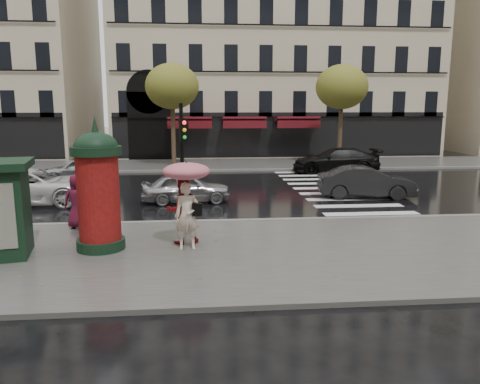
{
  "coord_description": "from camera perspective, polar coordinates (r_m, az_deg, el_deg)",
  "views": [
    {
      "loc": [
        -0.39,
        -12.53,
        3.96
      ],
      "look_at": [
        0.85,
        1.5,
        1.37
      ],
      "focal_mm": 35.0,
      "sensor_mm": 36.0,
      "label": 1
    }
  ],
  "objects": [
    {
      "name": "ground",
      "position": [
        13.14,
        -3.15,
        -7.12
      ],
      "size": [
        160.0,
        160.0,
        0.0
      ],
      "primitive_type": "plane",
      "color": "black",
      "rests_on": "ground"
    },
    {
      "name": "near_sidewalk",
      "position": [
        12.65,
        -3.08,
        -7.54
      ],
      "size": [
        90.0,
        7.0,
        0.12
      ],
      "primitive_type": "cube",
      "color": "#474744",
      "rests_on": "ground"
    },
    {
      "name": "far_sidewalk",
      "position": [
        31.77,
        -4.34,
        3.34
      ],
      "size": [
        90.0,
        6.0,
        0.12
      ],
      "primitive_type": "cube",
      "color": "#474744",
      "rests_on": "ground"
    },
    {
      "name": "near_kerb",
      "position": [
        16.01,
        -3.52,
        -3.65
      ],
      "size": [
        90.0,
        0.25,
        0.14
      ],
      "primitive_type": "cube",
      "color": "slate",
      "rests_on": "ground"
    },
    {
      "name": "far_kerb",
      "position": [
        28.8,
        -4.25,
        2.63
      ],
      "size": [
        90.0,
        0.25,
        0.14
      ],
      "primitive_type": "cube",
      "color": "slate",
      "rests_on": "ground"
    },
    {
      "name": "zebra_crossing",
      "position": [
        23.37,
        10.88,
        0.49
      ],
      "size": [
        3.6,
        11.75,
        0.01
      ],
      "primitive_type": "cube",
      "color": "silver",
      "rests_on": "ground"
    },
    {
      "name": "bldg_far_corner",
      "position": [
        43.63,
        3.65,
        20.1
      ],
      "size": [
        26.0,
        14.0,
        22.9
      ],
      "color": "#B7A88C",
      "rests_on": "ground"
    },
    {
      "name": "tree_far_left",
      "position": [
        30.6,
        -8.28,
        12.58
      ],
      "size": [
        3.4,
        3.4,
        6.64
      ],
      "color": "#38281C",
      "rests_on": "ground"
    },
    {
      "name": "tree_far_right",
      "position": [
        31.96,
        12.31,
        12.36
      ],
      "size": [
        3.4,
        3.4,
        6.64
      ],
      "color": "#38281C",
      "rests_on": "ground"
    },
    {
      "name": "woman_umbrella",
      "position": [
        12.61,
        -6.5,
        0.17
      ],
      "size": [
        1.27,
        1.27,
        2.44
      ],
      "color": "beige",
      "rests_on": "near_sidewalk"
    },
    {
      "name": "woman_red",
      "position": [
        13.28,
        -7.05,
        -2.24
      ],
      "size": [
        1.08,
        0.94,
        1.89
      ],
      "primitive_type": "imported",
      "rotation": [
        0.0,
        0.0,
        3.42
      ],
      "color": "maroon",
      "rests_on": "near_sidewalk"
    },
    {
      "name": "man_burgundy",
      "position": [
        15.7,
        -19.21,
        -1.06
      ],
      "size": [
        0.93,
        0.69,
        1.74
      ],
      "primitive_type": "imported",
      "rotation": [
        0.0,
        0.0,
        3.31
      ],
      "color": "#4E0F24",
      "rests_on": "near_sidewalk"
    },
    {
      "name": "morris_column",
      "position": [
        13.05,
        -16.92,
        0.61
      ],
      "size": [
        1.33,
        1.33,
        3.59
      ],
      "color": "black",
      "rests_on": "near_sidewalk"
    },
    {
      "name": "traffic_light",
      "position": [
        14.34,
        -7.0,
        4.51
      ],
      "size": [
        0.29,
        0.39,
        3.93
      ],
      "color": "black",
      "rests_on": "near_sidewalk"
    },
    {
      "name": "car_silver",
      "position": [
        19.55,
        -6.58,
        0.54
      ],
      "size": [
        3.78,
        1.77,
        1.25
      ],
      "primitive_type": "imported",
      "rotation": [
        0.0,
        0.0,
        1.65
      ],
      "color": "#A1A1A5",
      "rests_on": "ground"
    },
    {
      "name": "car_darkgrey",
      "position": [
        21.18,
        15.13,
        1.17
      ],
      "size": [
        4.32,
        2.0,
        1.37
      ],
      "primitive_type": "imported",
      "rotation": [
        0.0,
        0.0,
        1.43
      ],
      "color": "black",
      "rests_on": "ground"
    },
    {
      "name": "car_white",
      "position": [
        20.86,
        -24.03,
        0.62
      ],
      "size": [
        5.35,
        2.6,
        1.47
      ],
      "primitive_type": "imported",
      "rotation": [
        0.0,
        0.0,
        1.6
      ],
      "color": "white",
      "rests_on": "ground"
    },
    {
      "name": "car_black",
      "position": [
        28.78,
        11.62,
        3.8
      ],
      "size": [
        5.31,
        2.52,
        1.49
      ],
      "primitive_type": "imported",
      "rotation": [
        0.0,
        0.0,
        -1.65
      ],
      "color": "black",
      "rests_on": "ground"
    },
    {
      "name": "car_far_silver",
      "position": [
        26.51,
        -18.93,
        2.66
      ],
      "size": [
        3.8,
        1.62,
        1.28
      ],
      "primitive_type": "imported",
      "rotation": [
        0.0,
        0.0,
        -1.6
      ],
      "color": "#A2A2A7",
      "rests_on": "ground"
    }
  ]
}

